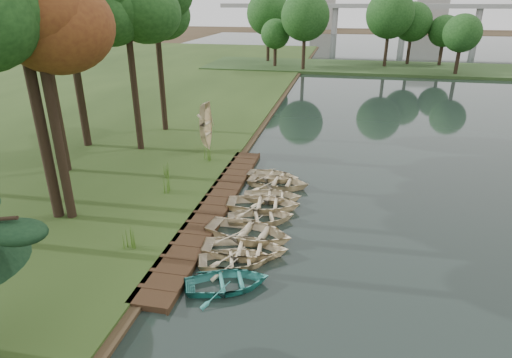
% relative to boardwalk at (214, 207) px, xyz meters
% --- Properties ---
extents(ground, '(300.00, 300.00, 0.00)m').
position_rel_boardwalk_xyz_m(ground, '(1.60, 0.00, -0.15)').
color(ground, '#3D2F1D').
extents(boardwalk, '(1.60, 16.00, 0.30)m').
position_rel_boardwalk_xyz_m(boardwalk, '(0.00, 0.00, 0.00)').
color(boardwalk, '#352314').
rests_on(boardwalk, ground).
extents(peninsula, '(50.00, 14.00, 0.45)m').
position_rel_boardwalk_xyz_m(peninsula, '(9.60, 50.00, 0.08)').
color(peninsula, '#2A441E').
rests_on(peninsula, ground).
extents(far_trees, '(45.60, 5.60, 8.80)m').
position_rel_boardwalk_xyz_m(far_trees, '(6.27, 50.00, 6.28)').
color(far_trees, black).
rests_on(far_trees, peninsula).
extents(bridge, '(95.90, 4.00, 8.60)m').
position_rel_boardwalk_xyz_m(bridge, '(13.91, 120.00, 6.93)').
color(bridge, '#A5A5A0').
rests_on(bridge, ground).
extents(building_a, '(10.00, 8.00, 18.00)m').
position_rel_boardwalk_xyz_m(building_a, '(31.60, 140.00, 8.85)').
color(building_a, '#A5A5A0').
rests_on(building_a, ground).
extents(building_b, '(8.00, 8.00, 12.00)m').
position_rel_boardwalk_xyz_m(building_b, '(-3.40, 145.00, 5.85)').
color(building_b, '#A5A5A0').
rests_on(building_b, ground).
extents(rowboat_0, '(3.76, 3.28, 0.65)m').
position_rel_boardwalk_xyz_m(rowboat_0, '(2.36, -6.16, 0.23)').
color(rowboat_0, teal).
rests_on(rowboat_0, water).
extents(rowboat_1, '(3.59, 3.03, 0.63)m').
position_rel_boardwalk_xyz_m(rowboat_1, '(2.32, -4.65, 0.22)').
color(rowboat_1, beige).
rests_on(rowboat_1, water).
extents(rowboat_2, '(3.79, 2.85, 0.75)m').
position_rel_boardwalk_xyz_m(rowboat_2, '(2.50, -3.85, 0.27)').
color(rowboat_2, beige).
rests_on(rowboat_2, water).
extents(rowboat_3, '(4.37, 3.45, 0.82)m').
position_rel_boardwalk_xyz_m(rowboat_3, '(2.37, -2.53, 0.31)').
color(rowboat_3, beige).
rests_on(rowboat_3, water).
extents(rowboat_4, '(3.75, 3.14, 0.67)m').
position_rel_boardwalk_xyz_m(rowboat_4, '(2.60, -0.92, 0.23)').
color(rowboat_4, beige).
rests_on(rowboat_4, water).
extents(rowboat_5, '(3.97, 3.02, 0.77)m').
position_rel_boardwalk_xyz_m(rowboat_5, '(2.48, 0.42, 0.29)').
color(rowboat_5, beige).
rests_on(rowboat_5, water).
extents(rowboat_6, '(3.28, 2.51, 0.63)m').
position_rel_boardwalk_xyz_m(rowboat_6, '(2.76, 1.54, 0.22)').
color(rowboat_6, beige).
rests_on(rowboat_6, water).
extents(rowboat_7, '(3.72, 2.81, 0.73)m').
position_rel_boardwalk_xyz_m(rowboat_7, '(2.77, 3.36, 0.26)').
color(rowboat_7, beige).
rests_on(rowboat_7, water).
extents(rowboat_8, '(3.34, 2.56, 0.64)m').
position_rel_boardwalk_xyz_m(rowboat_8, '(2.30, 4.34, 0.22)').
color(rowboat_8, beige).
rests_on(rowboat_8, water).
extents(stored_rowboat, '(3.39, 2.46, 0.69)m').
position_rel_boardwalk_xyz_m(stored_rowboat, '(-2.85, 8.01, 0.49)').
color(stored_rowboat, beige).
rests_on(stored_rowboat, bank).
extents(tree_2, '(4.54, 4.54, 11.07)m').
position_rel_boardwalk_xyz_m(tree_2, '(-6.31, -2.66, 9.20)').
color(tree_2, black).
rests_on(tree_2, bank).
extents(tree_4, '(4.18, 4.18, 10.85)m').
position_rel_boardwalk_xyz_m(tree_4, '(-7.56, 7.40, 9.11)').
color(tree_4, black).
rests_on(tree_4, bank).
extents(tree_6, '(4.92, 4.92, 11.18)m').
position_rel_boardwalk_xyz_m(tree_6, '(-7.76, 12.23, 9.17)').
color(tree_6, black).
rests_on(tree_6, bank).
extents(reeds_0, '(0.60, 0.60, 0.91)m').
position_rel_boardwalk_xyz_m(reeds_0, '(-2.26, -4.68, 0.60)').
color(reeds_0, '#3F661E').
rests_on(reeds_0, bank).
extents(reeds_1, '(0.60, 0.60, 1.01)m').
position_rel_boardwalk_xyz_m(reeds_1, '(-2.90, 0.93, 0.65)').
color(reeds_1, '#3F661E').
rests_on(reeds_1, bank).
extents(reeds_2, '(0.60, 0.60, 0.92)m').
position_rel_boardwalk_xyz_m(reeds_2, '(-3.82, 2.94, 0.61)').
color(reeds_2, '#3F661E').
rests_on(reeds_2, bank).
extents(reeds_3, '(0.60, 0.60, 0.97)m').
position_rel_boardwalk_xyz_m(reeds_3, '(-2.30, 6.17, 0.64)').
color(reeds_3, '#3F661E').
rests_on(reeds_3, bank).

